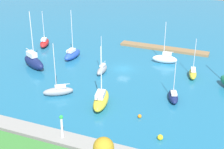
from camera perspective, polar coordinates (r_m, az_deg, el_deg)
water at (r=75.37m, az=1.97°, el=0.99°), size 160.00×160.00×0.00m
pier_dock at (r=87.49m, az=8.77°, el=4.40°), size 22.80×2.63×0.60m
breakwater at (r=52.19m, az=-9.50°, el=-10.60°), size 72.42×3.04×1.07m
harbor_beacon at (r=50.15m, az=-8.55°, el=-8.43°), size 0.56×0.56×3.73m
park_tree_mideast at (r=42.04m, az=-1.45°, el=-12.34°), size 2.62×2.62×5.21m
sailboat_yellow_outer_mooring at (r=72.93m, az=13.56°, el=0.22°), size 2.51×5.17×8.50m
sailboat_gray_along_channel at (r=72.77m, az=-1.70°, el=0.83°), size 1.60×4.70×8.52m
sailboat_navy_inner_mooring at (r=77.31m, az=-13.18°, el=2.15°), size 7.83×5.53×12.98m
sailboat_white_lone_north at (r=78.87m, az=8.98°, el=2.69°), size 5.89×2.33×9.85m
sailboat_red_far_north at (r=90.40m, az=-11.40°, el=5.33°), size 3.96×6.11×9.33m
sailboat_blue_near_pier at (r=81.13m, az=-6.76°, el=3.44°), size 2.51×6.31×11.72m
sailboat_yellow_by_breakwater at (r=60.03m, az=-1.87°, el=-4.32°), size 3.90×7.73×11.22m
sailboat_gray_off_beacon at (r=64.51m, az=-9.12°, el=-2.77°), size 5.66×4.59×10.47m
sailboat_navy_lone_south at (r=63.06m, az=10.37°, el=-3.66°), size 3.31×5.23×8.06m
mooring_buoy_orange at (r=57.20m, az=4.72°, el=-7.07°), size 0.65×0.65×0.65m
mooring_buoy_yellow at (r=52.33m, az=8.20°, el=-10.52°), size 0.87×0.87×0.87m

